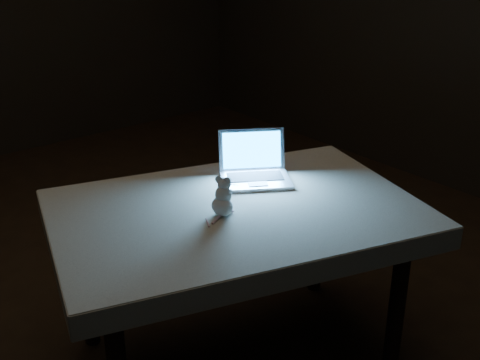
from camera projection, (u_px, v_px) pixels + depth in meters
floor at (164, 316)px, 2.70m from camera, size 5.00×5.00×0.00m
table at (236, 285)px, 2.33m from camera, size 1.41×1.12×0.66m
tablecloth at (228, 214)px, 2.24m from camera, size 1.58×1.44×0.08m
laptop at (256, 161)px, 2.37m from camera, size 0.36×0.35×0.18m
plush_mouse at (222, 197)px, 2.11m from camera, size 0.13×0.13×0.14m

